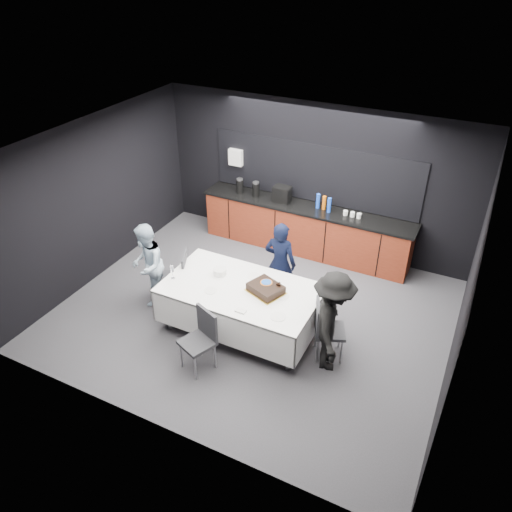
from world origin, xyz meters
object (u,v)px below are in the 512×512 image
at_px(cake_assembly, 266,288).
at_px(chair_right, 325,326).
at_px(person_center, 280,263).
at_px(plate_stack, 220,272).
at_px(champagne_flute, 172,269).
at_px(chair_near, 201,336).
at_px(party_table, 241,295).
at_px(person_right, 332,322).
at_px(person_left, 147,265).
at_px(chair_left, 179,274).

distance_m(cake_assembly, chair_right, 1.00).
distance_m(chair_right, person_center, 1.45).
bearing_deg(chair_right, plate_stack, 175.25).
relative_size(chair_right, person_center, 0.63).
bearing_deg(champagne_flute, chair_near, -37.03).
distance_m(champagne_flute, chair_right, 2.42).
xyz_separation_m(party_table, plate_stack, (-0.45, 0.16, 0.19)).
distance_m(plate_stack, person_right, 1.94).
distance_m(plate_stack, chair_near, 1.18).
bearing_deg(champagne_flute, party_table, 13.19).
xyz_separation_m(party_table, person_center, (0.22, 0.93, 0.09)).
xyz_separation_m(cake_assembly, person_center, (-0.16, 0.86, -0.11)).
bearing_deg(person_left, chair_left, 85.30).
distance_m(chair_left, person_right, 2.72).
bearing_deg(person_left, person_right, 60.39).
xyz_separation_m(party_table, person_left, (-1.70, -0.03, 0.06)).
bearing_deg(chair_near, champagne_flute, 142.97).
bearing_deg(person_center, chair_near, 76.96).
distance_m(party_table, person_right, 1.48).
relative_size(plate_stack, champagne_flute, 0.90).
xyz_separation_m(party_table, person_right, (1.47, -0.13, 0.13)).
height_order(champagne_flute, person_center, person_center).
xyz_separation_m(party_table, chair_near, (-0.12, -0.94, -0.11)).
height_order(party_table, person_right, person_right).
height_order(cake_assembly, chair_right, cake_assembly).
distance_m(plate_stack, person_center, 1.03).
xyz_separation_m(person_left, person_right, (3.16, -0.10, 0.06)).
height_order(chair_left, person_center, person_center).
xyz_separation_m(person_center, person_right, (1.25, -1.06, 0.04)).
height_order(party_table, chair_near, chair_near).
height_order(chair_left, chair_near, same).
bearing_deg(champagne_flute, cake_assembly, 12.39).
bearing_deg(party_table, chair_left, 172.36).
height_order(cake_assembly, person_center, person_center).
bearing_deg(cake_assembly, chair_right, -3.31).
xyz_separation_m(champagne_flute, person_right, (2.51, 0.11, -0.17)).
distance_m(party_table, plate_stack, 0.51).
relative_size(plate_stack, person_center, 0.14).
bearing_deg(person_center, person_left, 24.08).
height_order(party_table, champagne_flute, champagne_flute).
xyz_separation_m(chair_left, chair_right, (2.56, -0.15, 0.00)).
xyz_separation_m(party_table, chair_right, (1.33, 0.01, -0.11)).
height_order(chair_right, person_center, person_center).
relative_size(champagne_flute, chair_left, 0.24).
relative_size(plate_stack, chair_left, 0.22).
height_order(party_table, plate_stack, plate_stack).
bearing_deg(cake_assembly, party_table, -169.83).
distance_m(cake_assembly, person_right, 1.11).
xyz_separation_m(cake_assembly, person_left, (-2.07, -0.10, -0.14)).
relative_size(party_table, cake_assembly, 3.77).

